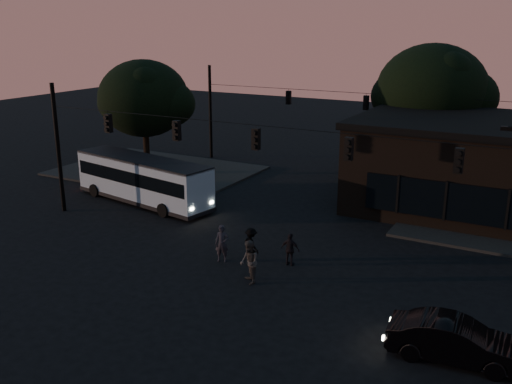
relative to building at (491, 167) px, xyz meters
The scene contains 13 objects.
ground 18.53m from the building, 119.40° to the right, with size 120.00×120.00×0.00m, color black.
sidewalk_far_left 23.23m from the building, behind, with size 14.00×10.00×0.15m, color black.
building is the anchor object (origin of this frame).
tree_behind 8.57m from the building, 129.68° to the left, with size 7.60×7.60×9.43m.
tree_left 23.37m from the building, behind, with size 6.40×6.40×8.30m.
signal_rig_near 15.08m from the building, 126.93° to the right, with size 26.24×0.30×7.50m.
signal_rig_far 9.97m from the building, 155.90° to the left, with size 26.24×0.30×7.50m.
bus 20.69m from the building, 155.83° to the right, with size 10.30×4.04×2.83m.
car 17.26m from the building, 85.78° to the right, with size 1.52×4.37×1.44m, color black.
pedestrian_a 17.04m from the building, 125.25° to the right, with size 0.64×0.42×1.76m, color black.
pedestrian_b 17.11m from the building, 116.27° to the right, with size 0.92×0.72×1.90m, color #322F2E.
pedestrian_c 14.56m from the building, 118.16° to the right, with size 0.90×0.38×1.54m, color black.
pedestrian_d 15.83m from the building, 123.27° to the right, with size 1.05×0.60×1.62m, color black.
Camera 1 is at (12.45, -18.69, 10.67)m, focal length 40.00 mm.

